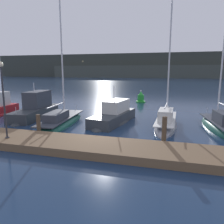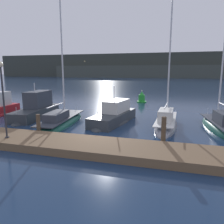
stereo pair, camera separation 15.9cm
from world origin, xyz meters
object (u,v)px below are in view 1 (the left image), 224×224
sailboat_berth_5 (166,124)px  motorboat_berth_2 (36,112)px  sailboat_berth_6 (219,127)px  sailboat_berth_3 (61,123)px  dock_lamppost (3,89)px  motorboat_berth_4 (114,118)px  channel_buoy (141,98)px

sailboat_berth_5 → motorboat_berth_2: bearing=178.7°
motorboat_berth_2 → sailboat_berth_6: 16.23m
sailboat_berth_3 → dock_lamppost: (-0.60, -5.55, 3.27)m
motorboat_berth_2 → dock_lamppost: dock_lamppost is taller
motorboat_berth_4 → sailboat_berth_5: size_ratio=0.68×
dock_lamppost → motorboat_berth_4: bearing=57.7°
motorboat_berth_4 → sailboat_berth_6: 8.39m
channel_buoy → dock_lamppost: 21.11m
sailboat_berth_3 → sailboat_berth_6: 12.57m
motorboat_berth_2 → dock_lamppost: 8.66m
motorboat_berth_2 → sailboat_berth_3: sailboat_berth_3 is taller
sailboat_berth_3 → sailboat_berth_5: (8.47, 1.69, 0.04)m
sailboat_berth_6 → channel_buoy: bearing=121.2°
sailboat_berth_3 → motorboat_berth_2: bearing=152.4°
motorboat_berth_2 → sailboat_berth_6: bearing=-0.7°
sailboat_berth_3 → channel_buoy: size_ratio=7.08×
sailboat_berth_3 → dock_lamppost: size_ratio=2.67×
sailboat_berth_5 → channel_buoy: (-3.86, 13.02, 0.42)m
motorboat_berth_4 → sailboat_berth_6: bearing=-0.5°
motorboat_berth_2 → sailboat_berth_3: bearing=-27.6°
motorboat_berth_4 → dock_lamppost: bearing=-122.3°
sailboat_berth_5 → sailboat_berth_6: (3.98, 0.07, -0.01)m
sailboat_berth_6 → sailboat_berth_3: bearing=-171.9°
motorboat_berth_4 → dock_lamppost: size_ratio=1.55×
motorboat_berth_2 → motorboat_berth_4: motorboat_berth_2 is taller
sailboat_berth_3 → motorboat_berth_4: 4.46m
channel_buoy → dock_lamppost: dock_lamppost is taller
motorboat_berth_4 → channel_buoy: (0.55, 12.88, 0.25)m
motorboat_berth_2 → channel_buoy: bearing=56.6°
channel_buoy → sailboat_berth_6: bearing=-58.8°
motorboat_berth_2 → sailboat_berth_6: size_ratio=0.70×
sailboat_berth_3 → sailboat_berth_6: size_ratio=1.14×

